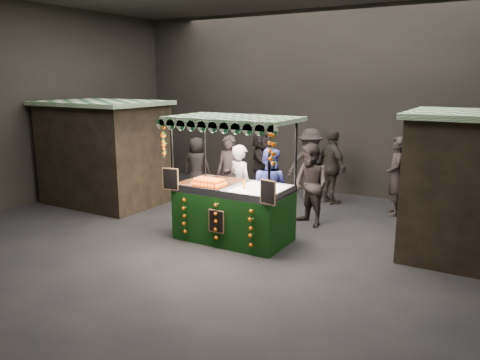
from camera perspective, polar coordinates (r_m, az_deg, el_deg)
The scene contains 14 objects.
ground at distance 9.37m, azimuth -1.01°, elevation -7.50°, with size 12.00×12.00×0.00m, color black.
market_hall at distance 8.82m, azimuth -1.09°, elevation 13.66°, with size 12.10×10.10×5.05m.
neighbour_stall_left at distance 12.53m, azimuth -16.03°, elevation 3.26°, with size 3.00×2.20×2.60m.
juice_stall at distance 9.26m, azimuth -0.83°, elevation -2.82°, with size 2.53×1.48×2.45m.
vendor_grey at distance 10.19m, azimuth 0.05°, elevation -0.66°, with size 0.76×0.64×1.78m.
vendor_blue at distance 9.92m, azimuth 3.56°, elevation -1.09°, with size 0.87×0.68×1.76m.
shopper_0 at distance 11.19m, azimuth -1.31°, elevation 0.70°, with size 0.69×0.47×1.85m.
shopper_1 at distance 10.28m, azimuth 8.53°, elevation -0.61°, with size 1.09×1.02×1.80m.
shopper_2 at distance 12.21m, azimuth 11.05°, elevation 1.58°, with size 1.17×1.04×1.90m.
shopper_3 at distance 12.54m, azimuth 8.48°, elevation 1.90°, with size 1.39×1.27×1.88m.
shopper_4 at distance 13.08m, azimuth -5.26°, elevation 1.73°, with size 0.87×0.68×1.57m.
shopper_5 at distance 10.81m, azimuth 26.33°, elevation -1.47°, with size 1.00×1.63×1.68m.
shopper_6 at distance 11.56m, azimuth 18.33°, elevation 0.45°, with size 0.61×0.77×1.85m.
shopper_7 at distance 13.77m, azimuth 2.46°, elevation 2.43°, with size 1.07×1.57×1.63m.
Camera 1 is at (4.59, -7.53, 3.17)m, focal length 35.31 mm.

